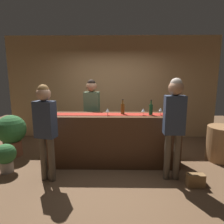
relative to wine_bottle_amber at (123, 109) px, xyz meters
The scene contains 16 objects.
ground_plane 1.18m from the wine_bottle_amber, behind, with size 10.00×10.00×0.00m, color brown.
back_wall 1.90m from the wine_bottle_amber, 97.23° to the left, with size 6.00×0.12×2.90m, color tan.
bar_counter 0.68m from the wine_bottle_amber, behind, with size 2.70×0.60×1.04m, color #472B19.
counter_runner_cloth 0.26m from the wine_bottle_amber, behind, with size 2.57×0.28×0.01m, color maroon.
wine_bottle_amber is the anchor object (origin of this frame).
wine_bottle_green 0.56m from the wine_bottle_amber, ahead, with size 0.07×0.07×0.30m.
wine_glass_near_customer 0.74m from the wine_bottle_amber, ahead, with size 0.07×0.07×0.14m.
wine_glass_mid_counter 0.42m from the wine_bottle_amber, 18.03° to the right, with size 0.07×0.07×0.14m.
wine_glass_far_end 0.33m from the wine_bottle_amber, 153.18° to the right, with size 0.07×0.07×0.14m.
bartender 0.88m from the wine_bottle_amber, 141.70° to the left, with size 0.36×0.24×1.72m.
customer_sipping 1.06m from the wine_bottle_amber, 37.27° to the right, with size 0.35×0.25×1.78m.
customer_browsing 1.51m from the wine_bottle_amber, 151.62° to the right, with size 0.38×0.28×1.67m.
round_side_table 2.33m from the wine_bottle_amber, ahead, with size 0.68×0.68×0.74m, color #996B42.
potted_plant_tall 2.59m from the wine_bottle_amber, behind, with size 0.64×0.64×0.94m.
potted_plant_small 2.40m from the wine_bottle_amber, 168.64° to the right, with size 0.38×0.38×0.55m.
handbag 1.81m from the wine_bottle_amber, 36.97° to the right, with size 0.28×0.14×0.22m, color olive.
Camera 1 is at (0.09, -3.85, 1.82)m, focal length 31.52 mm.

